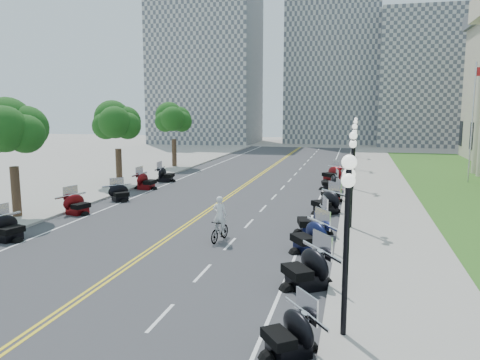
% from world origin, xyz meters
% --- Properties ---
extents(ground, '(160.00, 160.00, 0.00)m').
position_xyz_m(ground, '(0.00, 0.00, 0.00)').
color(ground, gray).
extents(road, '(16.00, 90.00, 0.01)m').
position_xyz_m(road, '(0.00, 10.00, 0.00)').
color(road, '#333335').
rests_on(road, ground).
extents(centerline_yellow_a, '(0.12, 90.00, 0.00)m').
position_xyz_m(centerline_yellow_a, '(-0.12, 10.00, 0.01)').
color(centerline_yellow_a, yellow).
rests_on(centerline_yellow_a, road).
extents(centerline_yellow_b, '(0.12, 90.00, 0.00)m').
position_xyz_m(centerline_yellow_b, '(0.12, 10.00, 0.01)').
color(centerline_yellow_b, yellow).
rests_on(centerline_yellow_b, road).
extents(edge_line_north, '(0.12, 90.00, 0.00)m').
position_xyz_m(edge_line_north, '(6.40, 10.00, 0.01)').
color(edge_line_north, white).
rests_on(edge_line_north, road).
extents(edge_line_south, '(0.12, 90.00, 0.00)m').
position_xyz_m(edge_line_south, '(-6.40, 10.00, 0.01)').
color(edge_line_south, white).
rests_on(edge_line_south, road).
extents(lane_dash_4, '(0.12, 2.00, 0.00)m').
position_xyz_m(lane_dash_4, '(3.20, -8.00, 0.01)').
color(lane_dash_4, white).
rests_on(lane_dash_4, road).
extents(lane_dash_5, '(0.12, 2.00, 0.00)m').
position_xyz_m(lane_dash_5, '(3.20, -4.00, 0.01)').
color(lane_dash_5, white).
rests_on(lane_dash_5, road).
extents(lane_dash_6, '(0.12, 2.00, 0.00)m').
position_xyz_m(lane_dash_6, '(3.20, 0.00, 0.01)').
color(lane_dash_6, white).
rests_on(lane_dash_6, road).
extents(lane_dash_7, '(0.12, 2.00, 0.00)m').
position_xyz_m(lane_dash_7, '(3.20, 4.00, 0.01)').
color(lane_dash_7, white).
rests_on(lane_dash_7, road).
extents(lane_dash_8, '(0.12, 2.00, 0.00)m').
position_xyz_m(lane_dash_8, '(3.20, 8.00, 0.01)').
color(lane_dash_8, white).
rests_on(lane_dash_8, road).
extents(lane_dash_9, '(0.12, 2.00, 0.00)m').
position_xyz_m(lane_dash_9, '(3.20, 12.00, 0.01)').
color(lane_dash_9, white).
rests_on(lane_dash_9, road).
extents(lane_dash_10, '(0.12, 2.00, 0.00)m').
position_xyz_m(lane_dash_10, '(3.20, 16.00, 0.01)').
color(lane_dash_10, white).
rests_on(lane_dash_10, road).
extents(lane_dash_11, '(0.12, 2.00, 0.00)m').
position_xyz_m(lane_dash_11, '(3.20, 20.00, 0.01)').
color(lane_dash_11, white).
rests_on(lane_dash_11, road).
extents(lane_dash_12, '(0.12, 2.00, 0.00)m').
position_xyz_m(lane_dash_12, '(3.20, 24.00, 0.01)').
color(lane_dash_12, white).
rests_on(lane_dash_12, road).
extents(lane_dash_13, '(0.12, 2.00, 0.00)m').
position_xyz_m(lane_dash_13, '(3.20, 28.00, 0.01)').
color(lane_dash_13, white).
rests_on(lane_dash_13, road).
extents(lane_dash_14, '(0.12, 2.00, 0.00)m').
position_xyz_m(lane_dash_14, '(3.20, 32.00, 0.01)').
color(lane_dash_14, white).
rests_on(lane_dash_14, road).
extents(lane_dash_15, '(0.12, 2.00, 0.00)m').
position_xyz_m(lane_dash_15, '(3.20, 36.00, 0.01)').
color(lane_dash_15, white).
rests_on(lane_dash_15, road).
extents(lane_dash_16, '(0.12, 2.00, 0.00)m').
position_xyz_m(lane_dash_16, '(3.20, 40.00, 0.01)').
color(lane_dash_16, white).
rests_on(lane_dash_16, road).
extents(lane_dash_17, '(0.12, 2.00, 0.00)m').
position_xyz_m(lane_dash_17, '(3.20, 44.00, 0.01)').
color(lane_dash_17, white).
rests_on(lane_dash_17, road).
extents(lane_dash_18, '(0.12, 2.00, 0.00)m').
position_xyz_m(lane_dash_18, '(3.20, 48.00, 0.01)').
color(lane_dash_18, white).
rests_on(lane_dash_18, road).
extents(lane_dash_19, '(0.12, 2.00, 0.00)m').
position_xyz_m(lane_dash_19, '(3.20, 52.00, 0.01)').
color(lane_dash_19, white).
rests_on(lane_dash_19, road).
extents(sidewalk_north, '(5.00, 90.00, 0.15)m').
position_xyz_m(sidewalk_north, '(10.50, 10.00, 0.07)').
color(sidewalk_north, '#9E9991').
rests_on(sidewalk_north, ground).
extents(sidewalk_south, '(5.00, 90.00, 0.15)m').
position_xyz_m(sidewalk_south, '(-10.50, 10.00, 0.07)').
color(sidewalk_south, '#9E9991').
rests_on(sidewalk_south, ground).
extents(lawn, '(9.00, 60.00, 0.10)m').
position_xyz_m(lawn, '(17.50, 18.00, 0.05)').
color(lawn, '#356023').
rests_on(lawn, ground).
extents(distant_block_a, '(18.00, 14.00, 26.00)m').
position_xyz_m(distant_block_a, '(-18.00, 62.00, 13.00)').
color(distant_block_a, gray).
rests_on(distant_block_a, ground).
extents(distant_block_b, '(16.00, 12.00, 30.00)m').
position_xyz_m(distant_block_b, '(4.00, 68.00, 15.00)').
color(distant_block_b, gray).
rests_on(distant_block_b, ground).
extents(distant_block_c, '(20.00, 14.00, 22.00)m').
position_xyz_m(distant_block_c, '(22.00, 65.00, 11.00)').
color(distant_block_c, gray).
rests_on(distant_block_c, ground).
extents(street_lamp_1, '(0.50, 1.20, 4.90)m').
position_xyz_m(street_lamp_1, '(8.60, -8.00, 2.60)').
color(street_lamp_1, black).
rests_on(street_lamp_1, sidewalk_north).
extents(street_lamp_2, '(0.50, 1.20, 4.90)m').
position_xyz_m(street_lamp_2, '(8.60, 4.00, 2.60)').
color(street_lamp_2, black).
rests_on(street_lamp_2, sidewalk_north).
extents(street_lamp_3, '(0.50, 1.20, 4.90)m').
position_xyz_m(street_lamp_3, '(8.60, 16.00, 2.60)').
color(street_lamp_3, black).
rests_on(street_lamp_3, sidewalk_north).
extents(street_lamp_4, '(0.50, 1.20, 4.90)m').
position_xyz_m(street_lamp_4, '(8.60, 28.00, 2.60)').
color(street_lamp_4, black).
rests_on(street_lamp_4, sidewalk_north).
extents(street_lamp_5, '(0.50, 1.20, 4.90)m').
position_xyz_m(street_lamp_5, '(8.60, 40.00, 2.60)').
color(street_lamp_5, black).
rests_on(street_lamp_5, sidewalk_north).
extents(flagpole, '(1.10, 0.20, 10.00)m').
position_xyz_m(flagpole, '(18.00, 22.00, 5.00)').
color(flagpole, silver).
rests_on(flagpole, ground).
extents(tree_2, '(4.80, 4.80, 9.20)m').
position_xyz_m(tree_2, '(-10.00, 2.00, 4.75)').
color(tree_2, '#235619').
rests_on(tree_2, sidewalk_south).
extents(tree_3, '(4.80, 4.80, 9.20)m').
position_xyz_m(tree_3, '(-10.00, 14.00, 4.75)').
color(tree_3, '#235619').
rests_on(tree_3, sidewalk_south).
extents(tree_4, '(4.80, 4.80, 9.20)m').
position_xyz_m(tree_4, '(-10.00, 26.00, 4.75)').
color(tree_4, '#235619').
rests_on(tree_4, sidewalk_south).
extents(motorcycle_n_3, '(2.56, 2.56, 1.28)m').
position_xyz_m(motorcycle_n_3, '(7.26, -9.16, 0.64)').
color(motorcycle_n_3, black).
rests_on(motorcycle_n_3, road).
extents(motorcycle_n_4, '(3.10, 3.10, 1.56)m').
position_xyz_m(motorcycle_n_4, '(7.20, -4.48, 0.78)').
color(motorcycle_n_4, black).
rests_on(motorcycle_n_4, road).
extents(motorcycle_n_5, '(3.04, 3.04, 1.53)m').
position_xyz_m(motorcycle_n_5, '(6.93, -0.30, 0.76)').
color(motorcycle_n_5, black).
rests_on(motorcycle_n_5, road).
extents(motorcycle_n_6, '(2.65, 2.65, 1.53)m').
position_xyz_m(motorcycle_n_6, '(6.76, 2.73, 0.77)').
color(motorcycle_n_6, black).
rests_on(motorcycle_n_6, road).
extents(motorcycle_n_7, '(3.06, 3.06, 1.52)m').
position_xyz_m(motorcycle_n_7, '(7.12, 7.55, 0.76)').
color(motorcycle_n_7, black).
rests_on(motorcycle_n_7, road).
extents(motorcycle_n_8, '(2.33, 2.33, 1.27)m').
position_xyz_m(motorcycle_n_8, '(7.23, 11.19, 0.63)').
color(motorcycle_n_8, '#590A0C').
rests_on(motorcycle_n_8, road).
extents(motorcycle_n_9, '(2.17, 2.17, 1.32)m').
position_xyz_m(motorcycle_n_9, '(6.87, 15.94, 0.66)').
color(motorcycle_n_9, black).
rests_on(motorcycle_n_9, road).
extents(motorcycle_n_10, '(2.98, 2.98, 1.48)m').
position_xyz_m(motorcycle_n_10, '(6.82, 20.29, 0.74)').
color(motorcycle_n_10, '#590A0C').
rests_on(motorcycle_n_10, road).
extents(motorcycle_s_5, '(2.40, 2.40, 1.39)m').
position_xyz_m(motorcycle_s_5, '(-7.27, -2.00, 0.69)').
color(motorcycle_s_5, black).
rests_on(motorcycle_s_5, road).
extents(motorcycle_s_6, '(2.39, 2.39, 1.35)m').
position_xyz_m(motorcycle_s_6, '(-7.27, 3.78, 0.68)').
color(motorcycle_s_6, '#590A0C').
rests_on(motorcycle_s_6, road).
extents(motorcycle_s_7, '(2.52, 2.52, 1.25)m').
position_xyz_m(motorcycle_s_7, '(-6.78, 8.07, 0.63)').
color(motorcycle_s_7, black).
rests_on(motorcycle_s_7, road).
extents(motorcycle_s_8, '(2.14, 2.14, 1.43)m').
position_xyz_m(motorcycle_s_8, '(-7.05, 12.80, 0.72)').
color(motorcycle_s_8, '#590A0C').
rests_on(motorcycle_s_8, road).
extents(motorcycle_s_9, '(2.05, 2.05, 1.39)m').
position_xyz_m(motorcycle_s_9, '(-7.06, 16.67, 0.70)').
color(motorcycle_s_9, black).
rests_on(motorcycle_s_9, road).
extents(bicycle, '(0.81, 1.83, 1.06)m').
position_xyz_m(bicycle, '(2.61, 0.33, 0.53)').
color(bicycle, '#A51414').
rests_on(bicycle, road).
extents(cyclist_rider, '(0.67, 0.44, 1.84)m').
position_xyz_m(cyclist_rider, '(2.61, 0.33, 1.99)').
color(cyclist_rider, white).
rests_on(cyclist_rider, bicycle).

